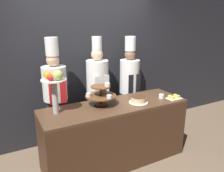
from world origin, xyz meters
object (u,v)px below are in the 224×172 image
tiered_stand (101,94)px  cup_white (161,96)px  chef_left (55,93)px  chef_center_left (98,87)px  cake_square_tray (174,97)px  fruit_pedestal (55,83)px  cake_round (138,100)px  chef_center_right (129,83)px

tiered_stand → cup_white: size_ratio=5.73×
tiered_stand → cup_white: tiered_stand is taller
chef_left → chef_center_left: (0.70, -0.00, -0.01)m
cake_square_tray → chef_center_left: (-0.90, 0.83, 0.07)m
fruit_pedestal → cake_round: bearing=-8.0°
cup_white → chef_left: chef_left is taller
tiered_stand → cake_square_tray: (1.10, -0.28, -0.14)m
chef_center_right → fruit_pedestal: bearing=-159.0°
cup_white → tiered_stand: bearing=169.0°
cup_white → chef_left: 1.61m
cake_square_tray → chef_center_right: chef_center_right is taller
cup_white → chef_center_left: size_ratio=0.04×
chef_center_right → cup_white: bearing=-81.1°
fruit_pedestal → chef_center_right: bearing=21.0°
cake_round → cup_white: (0.42, -0.01, -0.01)m
fruit_pedestal → cake_round: size_ratio=2.08×
cake_square_tray → chef_left: 1.81m
cake_round → chef_center_left: 0.79m
cake_round → chef_center_left: size_ratio=0.15×
tiered_stand → chef_center_right: chef_center_right is taller
cake_round → chef_center_right: size_ratio=0.15×
cake_round → chef_center_right: 0.78m
cup_white → chef_center_right: 0.74m
tiered_stand → cake_round: size_ratio=1.57×
fruit_pedestal → chef_center_left: bearing=34.0°
fruit_pedestal → chef_center_right: (1.45, 0.56, -0.32)m
cup_white → chef_left: bearing=153.1°
chef_center_left → chef_center_right: 0.62m
chef_left → chef_center_right: chef_left is taller
tiered_stand → cake_square_tray: size_ratio=1.89×
cup_white → chef_left: size_ratio=0.04×
cup_white → chef_center_right: bearing=98.9°
cake_round → chef_left: chef_left is taller
cake_round → chef_left: 1.25m
fruit_pedestal → chef_left: (0.13, 0.56, -0.31)m
tiered_stand → cake_square_tray: 1.14m
fruit_pedestal → cake_square_tray: (1.73, -0.27, -0.39)m
fruit_pedestal → cake_square_tray: 1.80m
cake_round → cup_white: bearing=-1.5°
fruit_pedestal → chef_left: bearing=77.3°
chef_left → chef_center_left: 0.70m
cake_square_tray → chef_center_left: chef_center_left is taller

